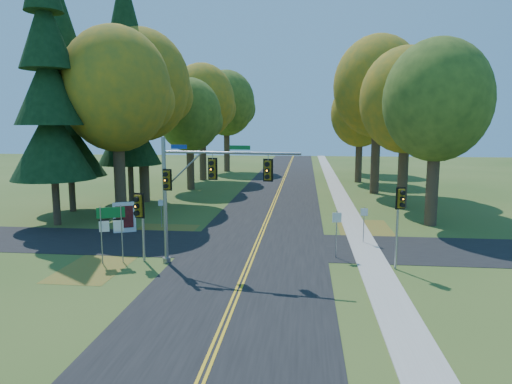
# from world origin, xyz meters

# --- Properties ---
(ground) EXTENTS (160.00, 160.00, 0.00)m
(ground) POSITION_xyz_m (0.00, 0.00, 0.00)
(ground) COLOR #314F1B
(ground) RESTS_ON ground
(road_main) EXTENTS (8.00, 160.00, 0.02)m
(road_main) POSITION_xyz_m (0.00, 0.00, 0.01)
(road_main) COLOR black
(road_main) RESTS_ON ground
(road_cross) EXTENTS (60.00, 6.00, 0.02)m
(road_cross) POSITION_xyz_m (0.00, 2.00, 0.01)
(road_cross) COLOR black
(road_cross) RESTS_ON ground
(centerline_left) EXTENTS (0.10, 160.00, 0.01)m
(centerline_left) POSITION_xyz_m (-0.10, 0.00, 0.03)
(centerline_left) COLOR gold
(centerline_left) RESTS_ON road_main
(centerline_right) EXTENTS (0.10, 160.00, 0.01)m
(centerline_right) POSITION_xyz_m (0.10, 0.00, 0.03)
(centerline_right) COLOR gold
(centerline_right) RESTS_ON road_main
(sidewalk_east) EXTENTS (1.60, 160.00, 0.06)m
(sidewalk_east) POSITION_xyz_m (6.20, 0.00, 0.03)
(sidewalk_east) COLOR #9E998E
(sidewalk_east) RESTS_ON ground
(leaf_patch_w_near) EXTENTS (4.00, 6.00, 0.00)m
(leaf_patch_w_near) POSITION_xyz_m (-6.50, 4.00, 0.01)
(leaf_patch_w_near) COLOR brown
(leaf_patch_w_near) RESTS_ON ground
(leaf_patch_e) EXTENTS (3.50, 8.00, 0.00)m
(leaf_patch_e) POSITION_xyz_m (6.80, 6.00, 0.01)
(leaf_patch_e) COLOR brown
(leaf_patch_e) RESTS_ON ground
(leaf_patch_w_far) EXTENTS (3.00, 5.00, 0.00)m
(leaf_patch_w_far) POSITION_xyz_m (-7.50, -3.00, 0.01)
(leaf_patch_w_far) COLOR brown
(leaf_patch_w_far) RESTS_ON ground
(tree_w_a) EXTENTS (8.00, 8.00, 14.15)m
(tree_w_a) POSITION_xyz_m (-11.13, 9.38, 9.49)
(tree_w_a) COLOR #38281C
(tree_w_a) RESTS_ON ground
(tree_e_a) EXTENTS (7.20, 7.20, 12.73)m
(tree_e_a) POSITION_xyz_m (11.57, 8.77, 8.53)
(tree_e_a) COLOR #38281C
(tree_e_a) RESTS_ON ground
(tree_w_b) EXTENTS (8.60, 8.60, 15.38)m
(tree_w_b) POSITION_xyz_m (-11.72, 16.29, 10.37)
(tree_w_b) COLOR #38281C
(tree_w_b) RESTS_ON ground
(tree_e_b) EXTENTS (7.60, 7.60, 13.33)m
(tree_e_b) POSITION_xyz_m (10.97, 15.58, 8.90)
(tree_e_b) COLOR #38281C
(tree_e_b) RESTS_ON ground
(tree_w_c) EXTENTS (6.80, 6.80, 11.91)m
(tree_w_c) POSITION_xyz_m (-9.54, 24.47, 7.94)
(tree_w_c) COLOR #38281C
(tree_w_c) RESTS_ON ground
(tree_e_c) EXTENTS (8.80, 8.80, 15.79)m
(tree_e_c) POSITION_xyz_m (9.88, 23.69, 10.66)
(tree_e_c) COLOR #38281C
(tree_e_c) RESTS_ON ground
(tree_w_d) EXTENTS (8.20, 8.20, 14.56)m
(tree_w_d) POSITION_xyz_m (-10.13, 33.18, 9.78)
(tree_w_d) COLOR #38281C
(tree_w_d) RESTS_ON ground
(tree_e_d) EXTENTS (7.00, 7.00, 12.32)m
(tree_e_d) POSITION_xyz_m (9.26, 32.87, 8.24)
(tree_e_d) COLOR #38281C
(tree_e_d) RESTS_ON ground
(tree_w_e) EXTENTS (8.40, 8.40, 14.97)m
(tree_w_e) POSITION_xyz_m (-8.92, 44.09, 10.07)
(tree_w_e) COLOR #38281C
(tree_w_e) RESTS_ON ground
(tree_e_e) EXTENTS (7.80, 7.80, 13.74)m
(tree_e_e) POSITION_xyz_m (10.47, 43.58, 9.19)
(tree_e_e) COLOR #38281C
(tree_e_e) RESTS_ON ground
(pine_a) EXTENTS (5.60, 5.60, 19.48)m
(pine_a) POSITION_xyz_m (-14.50, 6.00, 9.18)
(pine_a) COLOR #38281C
(pine_a) RESTS_ON ground
(pine_b) EXTENTS (5.60, 5.60, 17.31)m
(pine_b) POSITION_xyz_m (-16.00, 11.00, 8.16)
(pine_b) COLOR #38281C
(pine_b) RESTS_ON ground
(pine_c) EXTENTS (5.60, 5.60, 20.56)m
(pine_c) POSITION_xyz_m (-13.00, 16.00, 9.69)
(pine_c) COLOR #38281C
(pine_c) RESTS_ON ground
(traffic_mast) EXTENTS (6.97, 1.21, 6.37)m
(traffic_mast) POSITION_xyz_m (-2.49, -2.09, 4.09)
(traffic_mast) COLOR gray
(traffic_mast) RESTS_ON ground
(east_signal_pole) EXTENTS (0.46, 0.55, 4.06)m
(east_signal_pole) POSITION_xyz_m (7.23, -1.82, 3.08)
(east_signal_pole) COLOR #92949A
(east_signal_pole) RESTS_ON ground
(ped_signal_pole) EXTENTS (0.55, 0.66, 3.59)m
(ped_signal_pole) POSITION_xyz_m (-5.49, -1.91, 2.67)
(ped_signal_pole) COLOR #989AA1
(ped_signal_pole) RESTS_ON ground
(route_sign_cluster) EXTENTS (1.28, 0.58, 2.95)m
(route_sign_cluster) POSITION_xyz_m (-6.90, -2.18, 2.08)
(route_sign_cluster) COLOR gray
(route_sign_cluster) RESTS_ON ground
(info_kiosk) EXTENTS (1.39, 0.78, 1.99)m
(info_kiosk) POSITION_xyz_m (-8.90, 4.30, 0.99)
(info_kiosk) COLOR silver
(info_kiosk) RESTS_ON ground
(reg_sign_e_north) EXTENTS (0.42, 0.07, 2.18)m
(reg_sign_e_north) POSITION_xyz_m (6.24, 3.21, 1.49)
(reg_sign_e_north) COLOR gray
(reg_sign_e_north) RESTS_ON ground
(reg_sign_e_south) EXTENTS (0.48, 0.13, 2.52)m
(reg_sign_e_south) POSITION_xyz_m (4.43, -0.03, 1.72)
(reg_sign_e_south) COLOR gray
(reg_sign_e_south) RESTS_ON ground
(reg_sign_w) EXTENTS (0.36, 0.17, 1.97)m
(reg_sign_w) POSITION_xyz_m (-6.97, 5.99, 1.35)
(reg_sign_w) COLOR gray
(reg_sign_w) RESTS_ON ground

